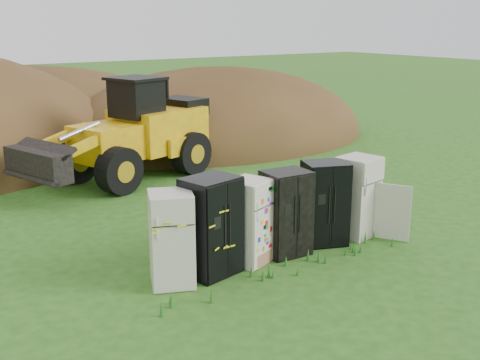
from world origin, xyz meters
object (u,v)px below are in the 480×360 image
object	(u,v)px
fridge_black_side	(211,226)
fridge_dark_mid	(286,213)
fridge_black_right	(325,203)
wheel_loader	(118,131)
fridge_sticker	(249,222)
fridge_leftmost	(172,239)
fridge_open_door	(357,197)

from	to	relation	value
fridge_black_side	fridge_dark_mid	bearing A→B (deg)	-12.79
fridge_black_side	fridge_black_right	world-z (taller)	fridge_black_side
fridge_dark_mid	wheel_loader	distance (m)	7.56
fridge_dark_mid	fridge_black_right	size ratio (longest dim) A/B	0.98
fridge_sticker	fridge_dark_mid	xyz separation A→B (m)	(0.93, -0.05, 0.03)
wheel_loader	fridge_leftmost	bearing A→B (deg)	-123.44
fridge_open_door	fridge_dark_mid	bearing A→B (deg)	168.45
fridge_leftmost	fridge_black_side	bearing A→B (deg)	23.55
fridge_black_right	fridge_open_door	distance (m)	0.97
fridge_dark_mid	fridge_open_door	distance (m)	2.08
fridge_leftmost	wheel_loader	xyz separation A→B (m)	(2.15, 7.53, 0.67)
fridge_dark_mid	wheel_loader	size ratio (longest dim) A/B	0.28
fridge_leftmost	fridge_sticker	world-z (taller)	fridge_leftmost
fridge_black_side	fridge_sticker	size ratio (longest dim) A/B	1.11
fridge_black_right	wheel_loader	distance (m)	7.70
fridge_black_side	wheel_loader	bearing A→B (deg)	67.38
fridge_leftmost	fridge_open_door	size ratio (longest dim) A/B	0.97
fridge_sticker	fridge_leftmost	bearing A→B (deg)	161.00
fridge_dark_mid	fridge_sticker	bearing A→B (deg)	-179.62
fridge_leftmost	fridge_open_door	xyz separation A→B (m)	(4.81, 0.01, 0.03)
fridge_sticker	fridge_open_door	size ratio (longest dim) A/B	0.95
fridge_leftmost	wheel_loader	bearing A→B (deg)	96.14
fridge_sticker	fridge_dark_mid	bearing A→B (deg)	-24.62
fridge_leftmost	fridge_sticker	size ratio (longest dim) A/B	1.03
fridge_open_door	fridge_black_right	bearing A→B (deg)	166.81
fridge_dark_mid	wheel_loader	world-z (taller)	wheel_loader
fridge_leftmost	fridge_dark_mid	distance (m)	2.74
fridge_black_side	fridge_black_right	bearing A→B (deg)	-12.52
fridge_black_side	fridge_open_door	distance (m)	3.93
fridge_open_door	wheel_loader	xyz separation A→B (m)	(-2.66, 7.52, 0.65)
fridge_black_side	fridge_dark_mid	distance (m)	1.86
fridge_sticker	fridge_black_side	bearing A→B (deg)	161.97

